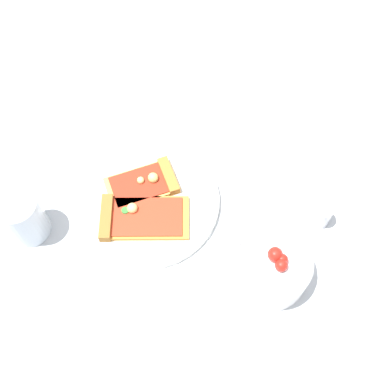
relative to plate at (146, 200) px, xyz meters
name	(u,v)px	position (x,y,z in m)	size (l,w,h in m)	color
ground_plane	(137,217)	(0.00, 0.04, -0.01)	(2.40, 2.40, 0.00)	silver
plate	(146,200)	(0.00, 0.00, 0.00)	(0.27, 0.27, 0.01)	silver
pizza_slice_near	(137,218)	(-0.01, 0.04, 0.01)	(0.18, 0.16, 0.03)	gold
pizza_slice_far	(147,183)	(0.01, -0.03, 0.01)	(0.14, 0.15, 0.03)	#E5B256
salad_bowl	(270,266)	(-0.26, 0.01, 0.03)	(0.14, 0.14, 0.09)	white
soda_glass	(24,217)	(0.15, 0.16, 0.04)	(0.07, 0.07, 0.10)	silver
paper_napkin	(199,92)	(0.05, -0.28, -0.01)	(0.14, 0.10, 0.00)	silver
pepper_shaker	(322,213)	(-0.29, -0.13, 0.02)	(0.03, 0.03, 0.06)	silver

